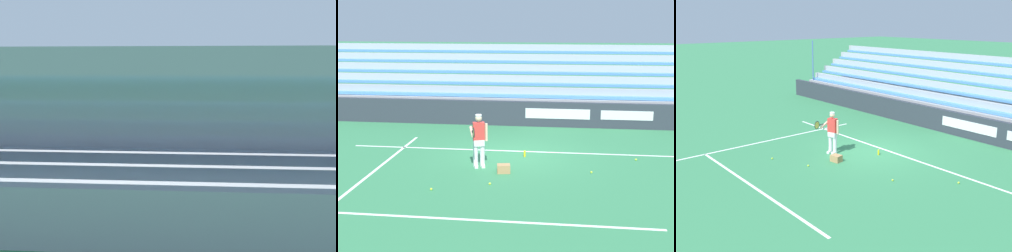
% 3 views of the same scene
% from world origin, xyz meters
% --- Properties ---
extents(ground_plane, '(160.00, 160.00, 0.00)m').
position_xyz_m(ground_plane, '(0.00, 0.00, 0.00)').
color(ground_plane, '#337A4C').
extents(court_baseline_white, '(12.00, 0.10, 0.01)m').
position_xyz_m(court_baseline_white, '(0.00, -0.50, 0.00)').
color(court_baseline_white, white).
rests_on(court_baseline_white, ground).
extents(court_sideline_white, '(0.10, 12.00, 0.01)m').
position_xyz_m(court_sideline_white, '(4.11, 4.00, 0.00)').
color(court_sideline_white, white).
rests_on(court_sideline_white, ground).
extents(court_service_line_white, '(8.22, 0.10, 0.01)m').
position_xyz_m(court_service_line_white, '(0.00, 5.50, 0.00)').
color(court_service_line_white, white).
rests_on(court_service_line_white, ground).
extents(back_wall_sponsor_board, '(25.50, 0.25, 1.10)m').
position_xyz_m(back_wall_sponsor_board, '(-0.01, -4.63, 0.55)').
color(back_wall_sponsor_board, '#2D333D').
rests_on(back_wall_sponsor_board, ground).
extents(bleacher_stand, '(24.22, 4.00, 3.85)m').
position_xyz_m(bleacher_stand, '(0.00, -7.25, 0.79)').
color(bleacher_stand, '#9EA3A8').
rests_on(bleacher_stand, ground).
extents(tennis_player, '(0.58, 1.07, 1.71)m').
position_xyz_m(tennis_player, '(0.93, 1.46, 0.89)').
color(tennis_player, silver).
rests_on(tennis_player, ground).
extents(ball_box_cardboard, '(0.44, 0.36, 0.26)m').
position_xyz_m(ball_box_cardboard, '(0.07, 1.94, 0.13)').
color(ball_box_cardboard, '#A87F51').
rests_on(ball_box_cardboard, ground).
extents(tennis_ball_near_player, '(0.07, 0.07, 0.07)m').
position_xyz_m(tennis_ball_near_player, '(-4.18, 0.13, 0.03)').
color(tennis_ball_near_player, '#CCE533').
rests_on(tennis_ball_near_player, ground).
extents(tennis_ball_toward_net, '(0.07, 0.07, 0.07)m').
position_xyz_m(tennis_ball_toward_net, '(-2.63, 1.66, 0.03)').
color(tennis_ball_toward_net, '#CCE533').
rests_on(tennis_ball_toward_net, ground).
extents(tennis_ball_far_right, '(0.07, 0.07, 0.07)m').
position_xyz_m(tennis_ball_far_right, '(0.32, 3.07, 0.03)').
color(tennis_ball_far_right, '#CCE533').
rests_on(tennis_ball_far_right, ground).
extents(tennis_ball_far_left, '(0.07, 0.07, 0.07)m').
position_xyz_m(tennis_ball_far_left, '(1.87, 3.71, 0.03)').
color(tennis_ball_far_left, '#CCE533').
rests_on(tennis_ball_far_left, ground).
extents(water_bottle, '(0.07, 0.07, 0.22)m').
position_xyz_m(water_bottle, '(-0.43, 0.16, 0.11)').
color(water_bottle, yellow).
rests_on(water_bottle, ground).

